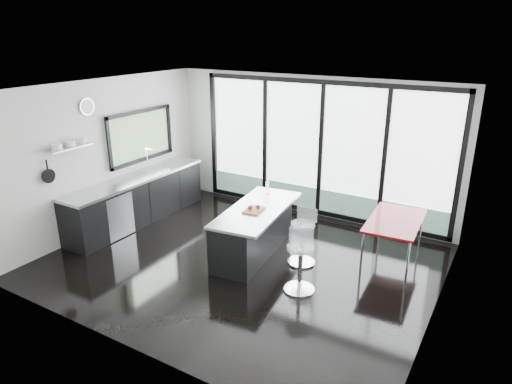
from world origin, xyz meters
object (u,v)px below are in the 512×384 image
Objects in this scene: island at (254,230)px; bar_stool_far at (302,243)px; bar_stool_near at (300,268)px; red_table at (393,240)px.

island is 2.98× the size of bar_stool_far.
bar_stool_near is 1.84m from red_table.
island is 2.94× the size of bar_stool_near.
bar_stool_far is at bearing 88.94° from bar_stool_near.
red_table is (0.92, 1.60, 0.01)m from bar_stool_near.
bar_stool_far is 1.49m from red_table.
bar_stool_near is 0.84m from bar_stool_far.
island is 2.30m from red_table.
bar_stool_near is at bearing -119.76° from red_table.
bar_stool_far is (0.87, 0.08, -0.07)m from island.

